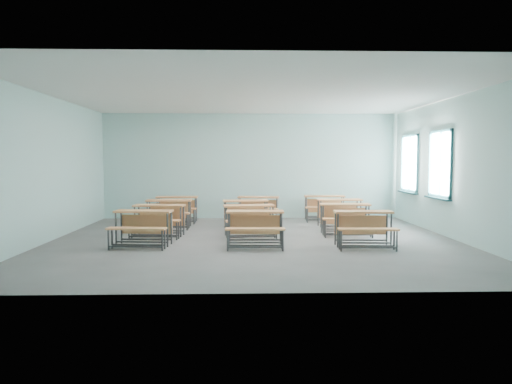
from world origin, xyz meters
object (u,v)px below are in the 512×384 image
desk_unit_r0c0 (142,222)px  desk_unit_r3c1 (258,205)px  desk_unit_r1c1 (250,216)px  desk_unit_r2c0 (168,209)px  desk_unit_r1c2 (346,214)px  desk_unit_r0c2 (364,223)px  desk_unit_r2c2 (340,208)px  desk_unit_r2c1 (246,210)px  desk_unit_r3c0 (177,205)px  desk_unit_r1c0 (158,215)px  desk_unit_r0c1 (255,223)px  desk_unit_r3c2 (325,204)px

desk_unit_r0c0 → desk_unit_r3c1: same height
desk_unit_r1c1 → desk_unit_r3c1: (0.28, 2.48, 0.00)m
desk_unit_r1c1 → desk_unit_r2c0: size_ratio=1.08×
desk_unit_r1c2 → desk_unit_r2c0: 4.59m
desk_unit_r0c2 → desk_unit_r3c1: same height
desk_unit_r2c2 → desk_unit_r3c1: (-2.17, 0.95, 0.00)m
desk_unit_r2c1 → desk_unit_r3c0: size_ratio=1.07×
desk_unit_r1c0 → desk_unit_r3c1: same height
desk_unit_r0c0 → desk_unit_r2c0: size_ratio=1.06×
desk_unit_r0c1 → desk_unit_r3c0: 4.36m
desk_unit_r0c0 → desk_unit_r0c1: (2.33, -0.13, 0.00)m
desk_unit_r3c1 → desk_unit_r2c2: bearing=-17.1°
desk_unit_r0c0 → desk_unit_r2c0: 2.57m
desk_unit_r1c1 → desk_unit_r0c1: bearing=-93.5°
desk_unit_r0c0 → desk_unit_r1c2: 4.72m
desk_unit_r1c1 → desk_unit_r0c0: bearing=-161.6°
desk_unit_r0c0 → desk_unit_r3c1: (2.52, 3.58, 0.00)m
desk_unit_r2c0 → desk_unit_r3c1: (2.40, 1.01, 0.00)m
desk_unit_r2c1 → desk_unit_r3c2: same height
desk_unit_r2c2 → desk_unit_r3c0: (-4.51, 1.03, 0.00)m
desk_unit_r1c0 → desk_unit_r3c1: size_ratio=0.99×
desk_unit_r1c0 → desk_unit_r2c1: (2.06, 1.20, 0.00)m
desk_unit_r0c1 → desk_unit_r2c0: bearing=130.4°
desk_unit_r0c0 → desk_unit_r0c2: (4.56, -0.23, 0.00)m
desk_unit_r1c1 → desk_unit_r2c1: size_ratio=1.01×
desk_unit_r1c2 → desk_unit_r3c2: size_ratio=0.99×
desk_unit_r0c1 → desk_unit_r1c1: size_ratio=0.94×
desk_unit_r1c2 → desk_unit_r2c2: same height
desk_unit_r1c1 → desk_unit_r2c2: size_ratio=1.04×
desk_unit_r1c1 → desk_unit_r2c0: 2.58m
desk_unit_r1c0 → desk_unit_r2c0: size_ratio=1.05×
desk_unit_r0c2 → desk_unit_r3c0: size_ratio=1.02×
desk_unit_r0c0 → desk_unit_r2c2: size_ratio=1.02×
desk_unit_r2c2 → desk_unit_r3c0: same height
desk_unit_r0c1 → desk_unit_r2c0: size_ratio=1.01×
desk_unit_r1c0 → desk_unit_r2c2: same height
desk_unit_r0c2 → desk_unit_r1c1: bearing=152.6°
desk_unit_r1c2 → desk_unit_r2c1: size_ratio=0.96×
desk_unit_r0c1 → desk_unit_r2c0: same height
desk_unit_r3c1 → desk_unit_r0c1: bearing=-86.3°
desk_unit_r0c1 → desk_unit_r1c0: 2.59m
desk_unit_r1c1 → desk_unit_r1c0: bearing=169.5°
desk_unit_r0c0 → desk_unit_r1c2: bearing=21.7°
desk_unit_r0c1 → desk_unit_r1c2: size_ratio=0.98×
desk_unit_r3c0 → desk_unit_r0c1: bearing=-60.5°
desk_unit_r1c0 → desk_unit_r3c0: bearing=93.5°
desk_unit_r1c2 → desk_unit_r3c1: same height
desk_unit_r0c1 → desk_unit_r1c1: same height
desk_unit_r0c2 → desk_unit_r2c1: (-2.40, 2.63, 0.00)m
desk_unit_r0c0 → desk_unit_r3c0: size_ratio=1.06×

